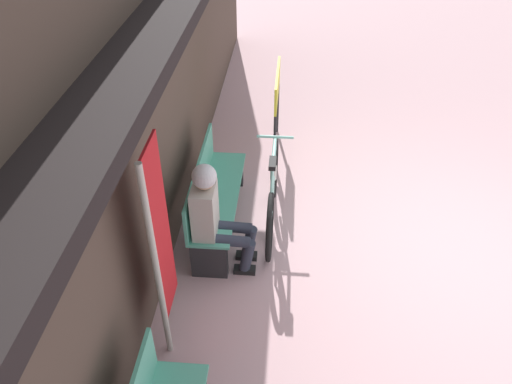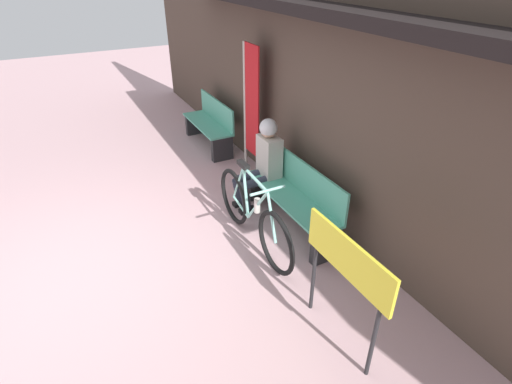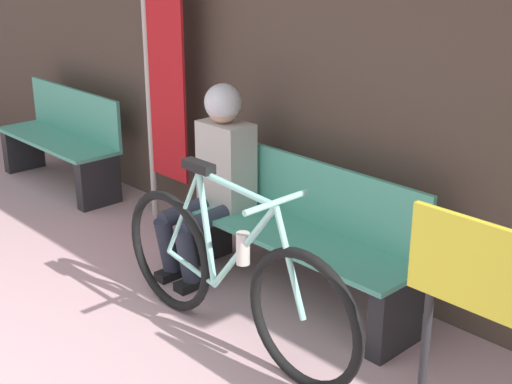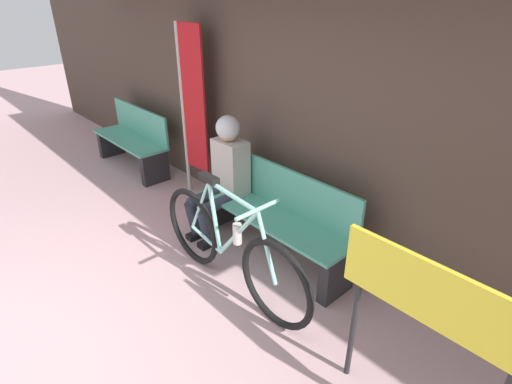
% 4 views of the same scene
% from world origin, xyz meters
% --- Properties ---
extents(ground_plane, '(24.00, 24.00, 0.00)m').
position_xyz_m(ground_plane, '(0.00, 0.00, 0.00)').
color(ground_plane, '#C69EA3').
extents(storefront_wall, '(12.00, 0.56, 3.20)m').
position_xyz_m(storefront_wall, '(0.00, 2.80, 1.66)').
color(storefront_wall, '#4C3D33').
rests_on(storefront_wall, ground_plane).
extents(park_bench_near, '(1.63, 0.42, 0.83)m').
position_xyz_m(park_bench_near, '(0.24, 2.38, 0.39)').
color(park_bench_near, '#51A88E').
rests_on(park_bench_near, ground_plane).
extents(bicycle, '(1.77, 0.40, 0.96)m').
position_xyz_m(bicycle, '(0.36, 1.75, 0.39)').
color(bicycle, black).
rests_on(bicycle, ground_plane).
extents(person_seated, '(0.34, 0.60, 1.21)m').
position_xyz_m(person_seated, '(-0.37, 2.27, 0.69)').
color(person_seated, '#2D3342').
rests_on(person_seated, ground_plane).
extents(banner_pole, '(0.45, 0.05, 1.95)m').
position_xyz_m(banner_pole, '(-1.26, 2.54, 1.10)').
color(banner_pole, '#B7B2A8').
rests_on(banner_pole, ground_plane).
extents(signboard, '(1.01, 0.04, 1.10)m').
position_xyz_m(signboard, '(1.93, 1.78, 0.84)').
color(signboard, '#232326').
rests_on(signboard, ground_plane).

